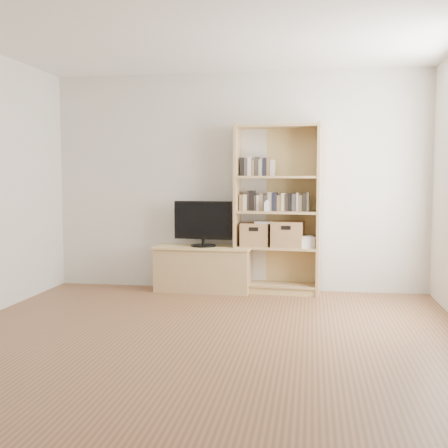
% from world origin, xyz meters
% --- Properties ---
extents(floor, '(4.50, 5.00, 0.01)m').
position_xyz_m(floor, '(0.00, 0.00, 0.00)').
color(floor, brown).
rests_on(floor, ground).
extents(back_wall, '(4.50, 0.02, 2.60)m').
position_xyz_m(back_wall, '(0.00, 2.50, 1.30)').
color(back_wall, beige).
rests_on(back_wall, floor).
extents(front_wall, '(4.50, 0.02, 2.60)m').
position_xyz_m(front_wall, '(0.00, -2.50, 1.30)').
color(front_wall, beige).
rests_on(front_wall, floor).
extents(ceiling, '(4.50, 5.00, 0.01)m').
position_xyz_m(ceiling, '(0.00, 0.00, 2.60)').
color(ceiling, white).
rests_on(ceiling, back_wall).
extents(tv_stand, '(1.13, 0.45, 0.51)m').
position_xyz_m(tv_stand, '(-0.38, 2.29, 0.26)').
color(tv_stand, '#AA8257').
rests_on(tv_stand, floor).
extents(bookshelf, '(1.01, 0.43, 1.98)m').
position_xyz_m(bookshelf, '(0.49, 2.32, 0.99)').
color(bookshelf, '#AA8257').
rests_on(bookshelf, floor).
extents(television, '(0.70, 0.11, 0.55)m').
position_xyz_m(television, '(-0.38, 2.29, 0.81)').
color(television, black).
rests_on(television, tv_stand).
extents(books_row_mid, '(0.87, 0.28, 0.23)m').
position_xyz_m(books_row_mid, '(0.49, 2.35, 1.08)').
color(books_row_mid, olive).
rests_on(books_row_mid, bookshelf).
extents(books_row_upper, '(0.41, 0.19, 0.21)m').
position_xyz_m(books_row_upper, '(0.27, 2.36, 1.48)').
color(books_row_upper, olive).
rests_on(books_row_upper, bookshelf).
extents(baby_monitor, '(0.06, 0.04, 0.11)m').
position_xyz_m(baby_monitor, '(0.37, 2.22, 1.02)').
color(baby_monitor, white).
rests_on(baby_monitor, bookshelf).
extents(basket_left, '(0.33, 0.28, 0.27)m').
position_xyz_m(basket_left, '(0.23, 2.34, 0.68)').
color(basket_left, olive).
rests_on(basket_left, bookshelf).
extents(basket_right, '(0.38, 0.32, 0.30)m').
position_xyz_m(basket_right, '(0.61, 2.31, 0.70)').
color(basket_right, olive).
rests_on(basket_right, bookshelf).
extents(laptop, '(0.34, 0.27, 0.02)m').
position_xyz_m(laptop, '(0.40, 2.33, 0.83)').
color(laptop, white).
rests_on(laptop, basket_left).
extents(magazine_stack, '(0.20, 0.26, 0.11)m').
position_xyz_m(magazine_stack, '(0.83, 2.29, 0.60)').
color(magazine_stack, silver).
rests_on(magazine_stack, bookshelf).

